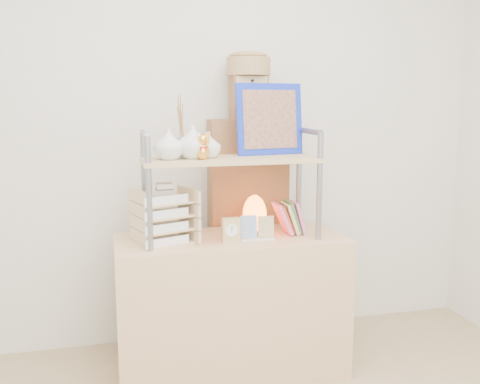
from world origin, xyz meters
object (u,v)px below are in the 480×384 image
object	(u,v)px
cabinet	(247,232)
salt_lamp	(254,214)
letter_tray	(165,219)
desk	(231,305)

from	to	relation	value
cabinet	salt_lamp	world-z (taller)	cabinet
letter_tray	salt_lamp	xyz separation A→B (m)	(0.48, 0.05, -0.01)
letter_tray	salt_lamp	world-z (taller)	letter_tray
desk	cabinet	world-z (taller)	cabinet
salt_lamp	desk	bearing A→B (deg)	-166.39
desk	salt_lamp	size ratio (longest dim) A/B	5.59
desk	salt_lamp	distance (m)	0.50
letter_tray	desk	bearing A→B (deg)	3.35
salt_lamp	cabinet	bearing A→B (deg)	81.74
desk	salt_lamp	bearing A→B (deg)	13.61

